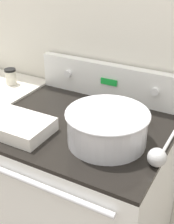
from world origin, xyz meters
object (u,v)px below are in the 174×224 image
mixing_bowl (107,126)px  spice_jar_black_cap (11,77)px  casserole_dish (15,124)px  ladle (158,156)px

mixing_bowl → spice_jar_black_cap: bearing=160.5°
mixing_bowl → spice_jar_black_cap: 0.78m
casserole_dish → spice_jar_black_cap: bearing=132.7°
casserole_dish → ladle: 0.62m
casserole_dish → spice_jar_black_cap: size_ratio=3.50×
casserole_dish → spice_jar_black_cap: spice_jar_black_cap is taller
casserole_dish → ladle: (0.62, 0.08, -0.00)m
ladle → spice_jar_black_cap: size_ratio=3.25×
mixing_bowl → casserole_dish: size_ratio=1.06×
mixing_bowl → casserole_dish: mixing_bowl is taller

